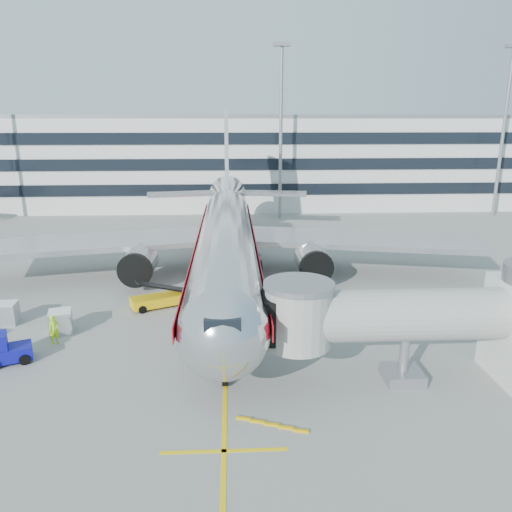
{
  "coord_description": "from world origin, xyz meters",
  "views": [
    {
      "loc": [
        0.5,
        -34.1,
        15.03
      ],
      "look_at": [
        2.49,
        5.74,
        4.0
      ],
      "focal_mm": 35.0,
      "sensor_mm": 36.0,
      "label": 1
    }
  ],
  "objects_px": {
    "main_jet": "(226,237)",
    "cargo_container_right": "(6,313)",
    "cargo_container_front": "(61,321)",
    "belt_loader": "(160,299)",
    "baggage_tug": "(5,350)",
    "ramp_worker": "(54,330)"
  },
  "relations": [
    {
      "from": "main_jet",
      "to": "baggage_tug",
      "type": "relative_size",
      "value": 16.49
    },
    {
      "from": "cargo_container_right",
      "to": "ramp_worker",
      "type": "distance_m",
      "value": 6.11
    },
    {
      "from": "cargo_container_right",
      "to": "cargo_container_front",
      "type": "bearing_deg",
      "value": -21.72
    },
    {
      "from": "cargo_container_front",
      "to": "baggage_tug",
      "type": "bearing_deg",
      "value": -112.82
    },
    {
      "from": "main_jet",
      "to": "cargo_container_right",
      "type": "xyz_separation_m",
      "value": [
        -16.59,
        -9.78,
        -3.41
      ]
    },
    {
      "from": "cargo_container_right",
      "to": "ramp_worker",
      "type": "bearing_deg",
      "value": -37.99
    },
    {
      "from": "belt_loader",
      "to": "main_jet",
      "type": "bearing_deg",
      "value": 51.3
    },
    {
      "from": "cargo_container_right",
      "to": "main_jet",
      "type": "bearing_deg",
      "value": 30.51
    },
    {
      "from": "cargo_container_front",
      "to": "ramp_worker",
      "type": "relative_size",
      "value": 0.92
    },
    {
      "from": "main_jet",
      "to": "cargo_container_front",
      "type": "height_order",
      "value": "main_jet"
    },
    {
      "from": "belt_loader",
      "to": "ramp_worker",
      "type": "distance_m",
      "value": 9.23
    },
    {
      "from": "belt_loader",
      "to": "ramp_worker",
      "type": "height_order",
      "value": "belt_loader"
    },
    {
      "from": "ramp_worker",
      "to": "baggage_tug",
      "type": "bearing_deg",
      "value": -175.54
    },
    {
      "from": "belt_loader",
      "to": "cargo_container_right",
      "type": "xyz_separation_m",
      "value": [
        -11.13,
        -2.96,
        0.15
      ]
    },
    {
      "from": "baggage_tug",
      "to": "cargo_container_front",
      "type": "bearing_deg",
      "value": 67.18
    },
    {
      "from": "main_jet",
      "to": "cargo_container_right",
      "type": "height_order",
      "value": "main_jet"
    },
    {
      "from": "main_jet",
      "to": "ramp_worker",
      "type": "bearing_deg",
      "value": -131.04
    },
    {
      "from": "belt_loader",
      "to": "cargo_container_right",
      "type": "relative_size",
      "value": 2.98
    },
    {
      "from": "belt_loader",
      "to": "cargo_container_front",
      "type": "height_order",
      "value": "belt_loader"
    },
    {
      "from": "cargo_container_front",
      "to": "belt_loader",
      "type": "bearing_deg",
      "value": 36.42
    },
    {
      "from": "cargo_container_right",
      "to": "baggage_tug",
      "type": "bearing_deg",
      "value": -67.59
    },
    {
      "from": "main_jet",
      "to": "belt_loader",
      "type": "bearing_deg",
      "value": -128.7
    }
  ]
}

